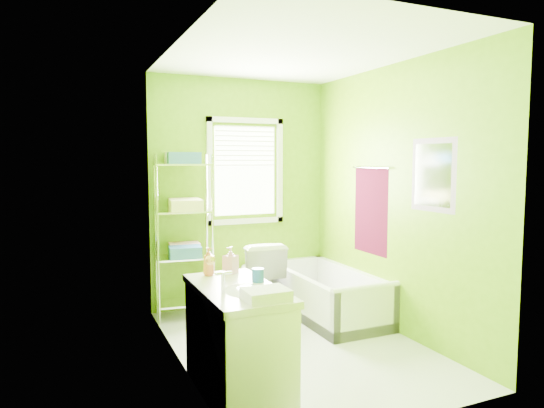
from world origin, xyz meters
name	(u,v)px	position (x,y,z in m)	size (l,w,h in m)	color
ground	(296,345)	(0.00, 0.00, 0.00)	(2.90, 2.90, 0.00)	silver
room_envelope	(297,175)	(0.00, 0.00, 1.55)	(2.14, 2.94, 2.62)	#5E9006
window	(246,166)	(0.05, 1.42, 1.61)	(0.92, 0.05, 1.22)	white
door	(220,270)	(-1.04, -1.00, 1.00)	(0.09, 0.80, 2.00)	white
right_wall_decor	(393,197)	(1.04, -0.02, 1.32)	(0.04, 1.48, 1.17)	#46081D
bathtub	(326,300)	(0.68, 0.63, 0.16)	(0.74, 1.59, 0.51)	white
toilet	(259,275)	(0.08, 1.10, 0.40)	(0.44, 0.78, 0.79)	white
vanity	(238,337)	(-0.80, -0.65, 0.42)	(0.54, 1.04, 1.00)	white
wire_shelf_unit	(186,217)	(-0.71, 1.20, 1.08)	(0.63, 0.50, 1.76)	silver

